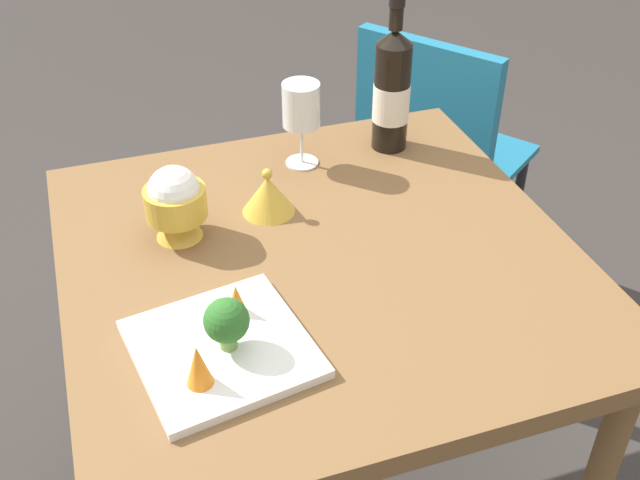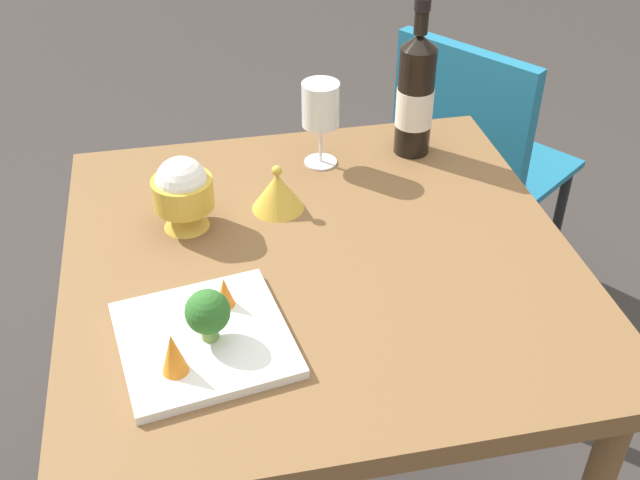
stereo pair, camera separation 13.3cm
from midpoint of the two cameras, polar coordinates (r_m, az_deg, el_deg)
The scene contains 10 objects.
dining_table at distance 1.40m, azimuth 2.71°, elevation -4.04°, with size 0.89×0.89×0.76m.
chair_near_window at distance 2.15m, azimuth 12.94°, elevation 6.32°, with size 0.56×0.56×0.85m.
wine_bottle at distance 1.61m, azimuth 9.50°, elevation 10.52°, with size 0.08×0.08×0.33m.
wine_glass at distance 1.54m, azimuth 2.55°, elevation 9.79°, with size 0.08×0.08×0.18m.
rice_bowl at distance 1.38m, azimuth -7.47°, elevation 3.45°, with size 0.11×0.11×0.14m.
rice_bowl_lid at distance 1.44m, azimuth -0.54°, elevation 3.56°, with size 0.10×0.10×0.09m.
serving_plate at distance 1.18m, azimuth -5.39°, elevation -7.49°, with size 0.29×0.29×0.02m.
broccoli_floret at distance 1.13m, azimuth -5.03°, elevation -5.55°, with size 0.07×0.07×0.09m.
carrot_garnish_left at distance 1.20m, azimuth -3.98°, elevation -3.97°, with size 0.03×0.03×0.05m.
carrot_garnish_right at distance 1.10m, azimuth -7.45°, elevation -8.49°, with size 0.04×0.04×0.07m.
Camera 2 is at (1.05, -0.21, 1.58)m, focal length 43.10 mm.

